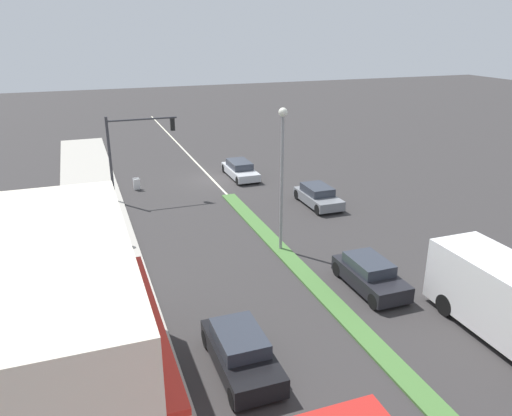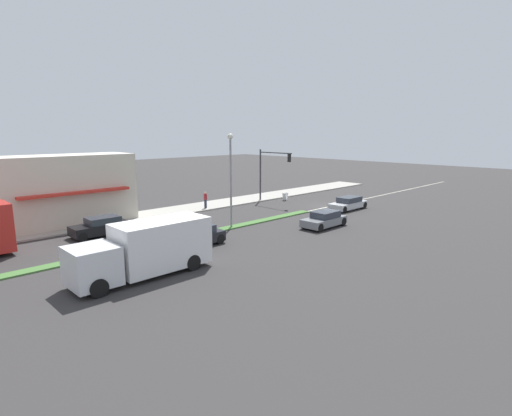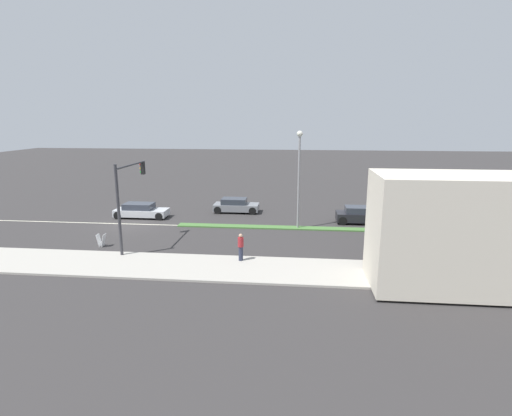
% 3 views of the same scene
% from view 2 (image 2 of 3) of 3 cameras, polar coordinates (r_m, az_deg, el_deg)
% --- Properties ---
extents(ground_plane, '(160.00, 160.00, 0.00)m').
position_cam_2_polar(ground_plane, '(29.47, -10.27, -4.27)').
color(ground_plane, '#333030').
extents(sidewalk_right, '(4.00, 73.00, 0.12)m').
position_cam_2_polar(sidewalk_right, '(36.87, -18.80, -1.55)').
color(sidewalk_right, '#A8A399').
rests_on(sidewalk_right, ground).
extents(median_strip, '(0.90, 46.00, 0.10)m').
position_cam_2_polar(median_strip, '(25.78, -27.19, -7.40)').
color(median_strip, '#477538').
rests_on(median_strip, ground).
extents(lane_marking_center, '(0.16, 60.00, 0.01)m').
position_cam_2_polar(lane_marking_center, '(41.97, 10.50, 0.22)').
color(lane_marking_center, beige).
rests_on(lane_marking_center, ground).
extents(building_corner_store, '(4.75, 10.49, 5.64)m').
position_cam_2_polar(building_corner_store, '(36.28, -25.50, 2.40)').
color(building_corner_store, beige).
rests_on(building_corner_store, sidewalk_right).
extents(traffic_signal_main, '(4.59, 0.34, 5.60)m').
position_cam_2_polar(traffic_signal_main, '(43.29, 1.97, 5.91)').
color(traffic_signal_main, '#333338').
rests_on(traffic_signal_main, sidewalk_right).
extents(street_lamp, '(0.44, 0.44, 7.37)m').
position_cam_2_polar(street_lamp, '(31.36, -3.64, 5.66)').
color(street_lamp, gray).
rests_on(street_lamp, median_strip).
extents(pedestrian, '(0.34, 0.34, 1.64)m').
position_cam_2_polar(pedestrian, '(39.97, -7.24, 1.21)').
color(pedestrian, '#282D42').
rests_on(pedestrian, sidewalk_right).
extents(warning_aframe_sign, '(0.45, 0.53, 0.84)m').
position_cam_2_polar(warning_aframe_sign, '(45.08, 4.20, 1.64)').
color(warning_aframe_sign, silver).
rests_on(warning_aframe_sign, ground).
extents(delivery_truck, '(2.44, 7.50, 2.87)m').
position_cam_2_polar(delivery_truck, '(22.12, -15.30, -5.61)').
color(delivery_truck, silver).
rests_on(delivery_truck, ground).
extents(sedan_silver, '(1.76, 4.48, 1.26)m').
position_cam_2_polar(sedan_silver, '(40.65, 13.04, 0.64)').
color(sedan_silver, '#B7BABF').
rests_on(sedan_silver, ground).
extents(suv_black, '(1.82, 4.18, 1.38)m').
position_cam_2_polar(suv_black, '(31.83, -21.24, -2.49)').
color(suv_black, black).
rests_on(suv_black, ground).
extents(suv_grey, '(1.80, 4.03, 1.29)m').
position_cam_2_polar(suv_grey, '(32.74, 9.72, -1.62)').
color(suv_grey, slate).
rests_on(suv_grey, ground).
extents(sedan_dark, '(1.76, 4.02, 1.37)m').
position_cam_2_polar(sedan_dark, '(27.25, -8.66, -4.02)').
color(sedan_dark, black).
rests_on(sedan_dark, ground).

